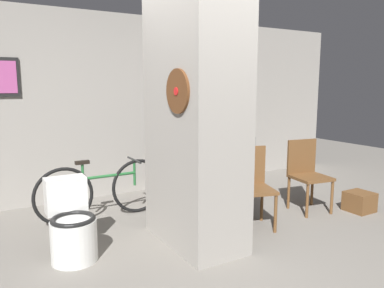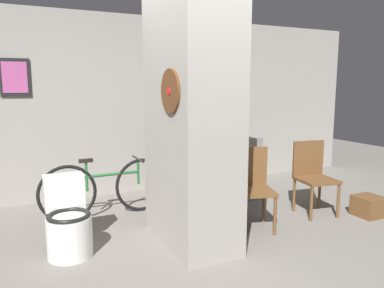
{
  "view_description": "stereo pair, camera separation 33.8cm",
  "coord_description": "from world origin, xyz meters",
  "px_view_note": "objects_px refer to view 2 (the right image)",
  "views": [
    {
      "loc": [
        -1.95,
        -2.61,
        1.61
      ],
      "look_at": [
        0.14,
        0.97,
        0.95
      ],
      "focal_mm": 35.0,
      "sensor_mm": 36.0,
      "label": 1
    },
    {
      "loc": [
        -1.65,
        -2.77,
        1.61
      ],
      "look_at": [
        0.14,
        0.97,
        0.95
      ],
      "focal_mm": 35.0,
      "sensor_mm": 36.0,
      "label": 2
    }
  ],
  "objects_px": {
    "chair_near_pillar": "(251,184)",
    "chair_by_doorway": "(313,174)",
    "bottle_tall": "(209,131)",
    "bicycle": "(106,188)",
    "toilet": "(68,223)"
  },
  "relations": [
    {
      "from": "chair_near_pillar",
      "to": "toilet",
      "type": "bearing_deg",
      "value": -167.88
    },
    {
      "from": "toilet",
      "to": "bottle_tall",
      "type": "bearing_deg",
      "value": 22.44
    },
    {
      "from": "bicycle",
      "to": "bottle_tall",
      "type": "bearing_deg",
      "value": -3.21
    },
    {
      "from": "toilet",
      "to": "chair_by_doorway",
      "type": "height_order",
      "value": "chair_by_doorway"
    },
    {
      "from": "chair_near_pillar",
      "to": "bottle_tall",
      "type": "xyz_separation_m",
      "value": [
        -0.01,
        1.0,
        0.5
      ]
    },
    {
      "from": "chair_near_pillar",
      "to": "bicycle",
      "type": "bearing_deg",
      "value": 160.12
    },
    {
      "from": "toilet",
      "to": "chair_by_doorway",
      "type": "xyz_separation_m",
      "value": [
        2.94,
        -0.12,
        0.2
      ]
    },
    {
      "from": "chair_near_pillar",
      "to": "chair_by_doorway",
      "type": "distance_m",
      "value": 0.98
    },
    {
      "from": "chair_by_doorway",
      "to": "bicycle",
      "type": "relative_size",
      "value": 0.57
    },
    {
      "from": "chair_by_doorway",
      "to": "bottle_tall",
      "type": "xyz_separation_m",
      "value": [
        -0.99,
        0.92,
        0.5
      ]
    },
    {
      "from": "chair_near_pillar",
      "to": "chair_by_doorway",
      "type": "bearing_deg",
      "value": 21.92
    },
    {
      "from": "bottle_tall",
      "to": "chair_near_pillar",
      "type": "bearing_deg",
      "value": -89.15
    },
    {
      "from": "toilet",
      "to": "chair_by_doorway",
      "type": "distance_m",
      "value": 2.95
    },
    {
      "from": "bottle_tall",
      "to": "chair_by_doorway",
      "type": "bearing_deg",
      "value": -43.02
    },
    {
      "from": "toilet",
      "to": "chair_by_doorway",
      "type": "bearing_deg",
      "value": -2.35
    }
  ]
}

